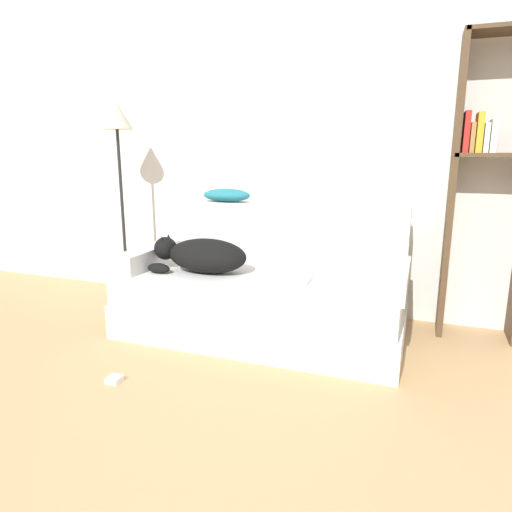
{
  "coord_description": "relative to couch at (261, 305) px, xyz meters",
  "views": [
    {
      "loc": [
        0.77,
        -0.59,
        1.18
      ],
      "look_at": [
        -0.19,
        1.98,
        0.55
      ],
      "focal_mm": 32.0,
      "sensor_mm": 36.0,
      "label": 1
    }
  ],
  "objects": [
    {
      "name": "couch",
      "position": [
        0.0,
        0.0,
        0.0
      ],
      "size": [
        1.8,
        0.88,
        0.4
      ],
      "color": "silver",
      "rests_on": "ground_plane"
    },
    {
      "name": "couch_backrest",
      "position": [
        0.0,
        0.37,
        0.41
      ],
      "size": [
        1.76,
        0.15,
        0.42
      ],
      "color": "silver",
      "rests_on": "couch"
    },
    {
      "name": "wall_back",
      "position": [
        0.19,
        0.64,
        1.16
      ],
      "size": [
        6.99,
        0.06,
        2.7
      ],
      "color": "silver",
      "rests_on": "ground_plane"
    },
    {
      "name": "couch_arm_right",
      "position": [
        0.83,
        -0.01,
        0.27
      ],
      "size": [
        0.15,
        0.69,
        0.13
      ],
      "color": "silver",
      "rests_on": "couch"
    },
    {
      "name": "couch_arm_left",
      "position": [
        -0.83,
        -0.01,
        0.27
      ],
      "size": [
        0.15,
        0.69,
        0.13
      ],
      "color": "silver",
      "rests_on": "couch"
    },
    {
      "name": "throw_pillow",
      "position": [
        -0.4,
        0.36,
        0.67
      ],
      "size": [
        0.36,
        0.19,
        0.09
      ],
      "color": "teal",
      "rests_on": "couch_backrest"
    },
    {
      "name": "bookshelf",
      "position": [
        1.31,
        0.46,
        0.85
      ],
      "size": [
        0.47,
        0.26,
        1.87
      ],
      "color": "#4C3823",
      "rests_on": "ground_plane"
    },
    {
      "name": "laptop",
      "position": [
        0.18,
        -0.03,
        0.21
      ],
      "size": [
        0.32,
        0.25,
        0.02
      ],
      "rotation": [
        0.0,
        0.0,
        0.03
      ],
      "color": "silver",
      "rests_on": "couch"
    },
    {
      "name": "floor_lamp",
      "position": [
        -1.21,
        0.23,
        1.04
      ],
      "size": [
        0.25,
        0.25,
        1.54
      ],
      "color": "#232326",
      "rests_on": "ground_plane"
    },
    {
      "name": "power_adapter",
      "position": [
        -0.5,
        -0.89,
        -0.18
      ],
      "size": [
        0.07,
        0.07,
        0.03
      ],
      "color": "white",
      "rests_on": "ground_plane"
    },
    {
      "name": "dog",
      "position": [
        -0.4,
        -0.05,
        0.32
      ],
      "size": [
        0.66,
        0.32,
        0.23
      ],
      "color": "black",
      "rests_on": "couch"
    }
  ]
}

